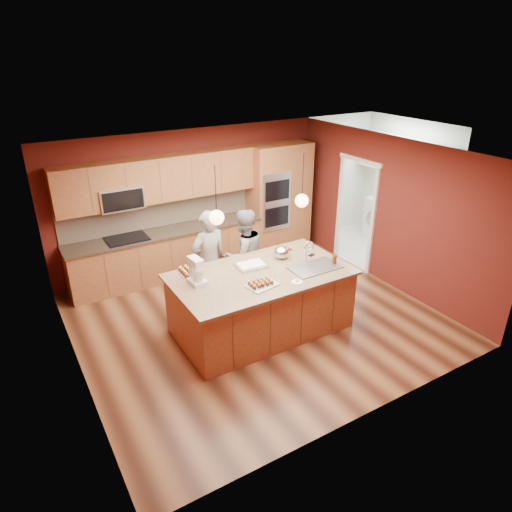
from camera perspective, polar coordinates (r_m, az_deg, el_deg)
floor at (r=7.55m, az=0.12°, el=-7.87°), size 5.50×5.50×0.00m
ceiling at (r=6.50m, az=0.14°, el=12.56°), size 5.50×5.50×0.00m
wall_back at (r=9.02m, az=-8.13°, el=6.98°), size 5.50×0.00×5.50m
wall_front at (r=5.18m, az=14.63°, el=-7.95°), size 5.50×0.00×5.50m
wall_left at (r=6.12m, az=-22.60°, el=-3.80°), size 0.00×5.00×5.00m
wall_right at (r=8.57m, az=16.19°, el=5.25°), size 0.00×5.00×5.00m
cabinet_run at (r=8.69m, az=-11.43°, el=3.46°), size 3.74×0.64×2.30m
oven_column at (r=9.65m, az=2.85°, el=7.16°), size 1.30×0.62×2.30m
doorway_trim at (r=9.18m, az=12.32°, el=4.98°), size 0.08×1.11×2.20m
laundry_room at (r=10.33m, az=18.07°, el=11.77°), size 2.60×2.70×2.70m
pendant_left at (r=6.12m, az=-4.94°, el=4.87°), size 0.20×0.20×0.80m
pendant_right at (r=6.80m, az=5.75°, el=6.93°), size 0.20×0.20×0.80m
island at (r=7.07m, az=0.75°, el=-5.60°), size 2.68×1.50×1.37m
person_left at (r=7.51m, az=-5.88°, el=-0.60°), size 0.68×0.48×1.74m
person_right at (r=7.80m, az=-1.51°, el=0.11°), size 0.83×0.66×1.64m
stand_mixer at (r=6.52m, az=-7.47°, el=-2.07°), size 0.23×0.30×0.39m
sheet_cake at (r=7.01m, az=-0.60°, el=-1.18°), size 0.48×0.37×0.05m
cooling_rack at (r=6.47m, az=0.77°, el=-3.65°), size 0.48×0.38×0.02m
mixing_bowl at (r=7.27m, az=3.19°, el=0.44°), size 0.25×0.25×0.21m
plate at (r=6.58m, az=5.17°, el=-3.26°), size 0.17×0.17×0.01m
tumbler at (r=7.18m, az=9.76°, el=-0.44°), size 0.07×0.07×0.15m
phone at (r=7.45m, az=6.96°, el=0.13°), size 0.13×0.10×0.01m
cupcakes_left at (r=6.89m, az=-8.36°, el=-1.81°), size 0.25×0.34×0.08m
cupcakes_rack at (r=6.47m, az=0.59°, el=-3.29°), size 0.35×0.21×0.06m
cupcakes_right at (r=7.56m, az=3.52°, el=0.88°), size 0.28×0.14×0.06m
washer at (r=10.42m, az=17.67°, el=3.21°), size 0.61×0.63×0.88m
dryer at (r=10.81m, az=15.45°, el=4.47°), size 0.70×0.71×0.95m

